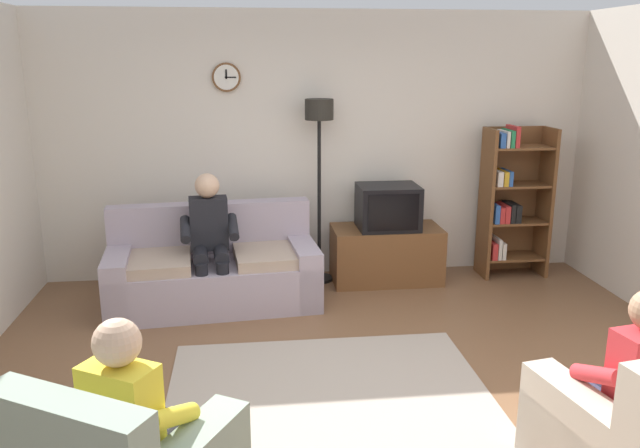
{
  "coord_description": "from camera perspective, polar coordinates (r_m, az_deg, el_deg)",
  "views": [
    {
      "loc": [
        -0.73,
        -3.83,
        2.24
      ],
      "look_at": [
        -0.21,
        0.65,
        1.05
      ],
      "focal_mm": 35.61,
      "sensor_mm": 36.0,
      "label": 1
    }
  ],
  "objects": [
    {
      "name": "armchair_near_bookshelf",
      "position": [
        3.91,
        26.43,
        -16.8
      ],
      "size": [
        0.94,
        1.01,
        0.9
      ],
      "color": "#BCAD99",
      "rests_on": "ground_plane"
    },
    {
      "name": "area_rug",
      "position": [
        4.51,
        0.78,
        -14.91
      ],
      "size": [
        2.2,
        1.7,
        0.01
      ],
      "primitive_type": "cube",
      "color": "#AD9E8E",
      "rests_on": "ground_plane"
    },
    {
      "name": "couch",
      "position": [
        5.98,
        -9.56,
        -4.24
      ],
      "size": [
        1.97,
        1.04,
        0.9
      ],
      "color": "#A899A8",
      "rests_on": "ground_plane"
    },
    {
      "name": "back_wall_assembly",
      "position": [
        6.59,
        -0.28,
        7.02
      ],
      "size": [
        6.2,
        0.17,
        2.7
      ],
      "color": "silver",
      "rests_on": "ground_plane"
    },
    {
      "name": "person_in_left_armchair",
      "position": [
        3.25,
        -16.19,
        -16.08
      ],
      "size": [
        0.61,
        0.63,
        1.12
      ],
      "color": "yellow",
      "rests_on": "ground_plane"
    },
    {
      "name": "ground_plane",
      "position": [
        4.5,
        3.7,
        -15.11
      ],
      "size": [
        12.0,
        12.0,
        0.0
      ],
      "primitive_type": "plane",
      "color": "brown"
    },
    {
      "name": "person_in_right_armchair",
      "position": [
        3.82,
        26.06,
        -12.15
      ],
      "size": [
        0.56,
        0.58,
        1.12
      ],
      "color": "red",
      "rests_on": "ground_plane"
    },
    {
      "name": "tv",
      "position": [
        6.39,
        6.13,
        1.53
      ],
      "size": [
        0.6,
        0.49,
        0.44
      ],
      "color": "black",
      "rests_on": "tv_stand"
    },
    {
      "name": "person_on_couch",
      "position": [
        5.76,
        -9.89,
        -0.97
      ],
      "size": [
        0.54,
        0.56,
        1.24
      ],
      "color": "black",
      "rests_on": "ground_plane"
    },
    {
      "name": "tv_stand",
      "position": [
        6.54,
        5.96,
        -2.72
      ],
      "size": [
        1.1,
        0.56,
        0.57
      ],
      "color": "brown",
      "rests_on": "ground_plane"
    },
    {
      "name": "floor_lamp",
      "position": [
        6.27,
        -0.07,
        7.54
      ],
      "size": [
        0.28,
        0.28,
        1.85
      ],
      "color": "black",
      "rests_on": "ground_plane"
    },
    {
      "name": "bookshelf",
      "position": [
        6.88,
        16.73,
        2.05
      ],
      "size": [
        0.68,
        0.36,
        1.58
      ],
      "color": "brown",
      "rests_on": "ground_plane"
    }
  ]
}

